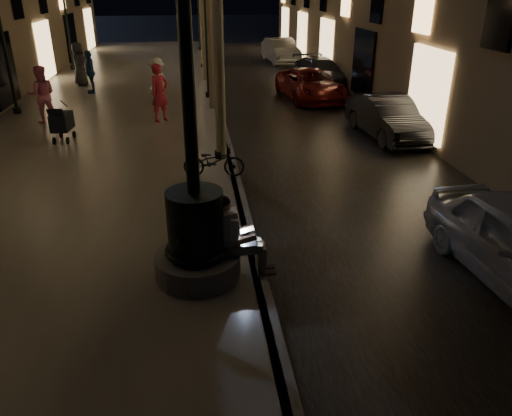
{
  "coord_description": "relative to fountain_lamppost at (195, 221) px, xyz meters",
  "views": [
    {
      "loc": [
        -0.92,
        -5.1,
        4.63
      ],
      "look_at": [
        0.08,
        3.0,
        0.91
      ],
      "focal_mm": 35.0,
      "sensor_mm": 36.0,
      "label": 1
    }
  ],
  "objects": [
    {
      "name": "ground",
      "position": [
        1.0,
        13.0,
        -1.21
      ],
      "size": [
        120.0,
        120.0,
        0.0
      ],
      "primitive_type": "plane",
      "color": "black",
      "rests_on": "ground"
    },
    {
      "name": "cobble_lane",
      "position": [
        4.0,
        13.0,
        -1.2
      ],
      "size": [
        6.0,
        45.0,
        0.02
      ],
      "primitive_type": "cube",
      "color": "black",
      "rests_on": "ground"
    },
    {
      "name": "promenade",
      "position": [
        -3.0,
        13.0,
        -1.11
      ],
      "size": [
        8.0,
        45.0,
        0.2
      ],
      "primitive_type": "cube",
      "color": "slate",
      "rests_on": "ground"
    },
    {
      "name": "curb_strip",
      "position": [
        1.0,
        13.0,
        -1.11
      ],
      "size": [
        0.25,
        45.0,
        0.2
      ],
      "primitive_type": "cube",
      "color": "#59595B",
      "rests_on": "ground"
    },
    {
      "name": "fountain_lamppost",
      "position": [
        0.0,
        0.0,
        0.0
      ],
      "size": [
        1.4,
        1.4,
        5.21
      ],
      "color": "#59595B",
      "rests_on": "promenade"
    },
    {
      "name": "seated_man_laptop",
      "position": [
        0.61,
        0.0,
        -0.28
      ],
      "size": [
        1.04,
        0.35,
        1.41
      ],
      "color": "gray",
      "rests_on": "promenade"
    },
    {
      "name": "lamp_curb_a",
      "position": [
        0.7,
        6.0,
        2.02
      ],
      "size": [
        0.36,
        0.36,
        4.81
      ],
      "color": "black",
      "rests_on": "promenade"
    },
    {
      "name": "lamp_curb_b",
      "position": [
        0.7,
        14.0,
        2.02
      ],
      "size": [
        0.36,
        0.36,
        4.81
      ],
      "color": "black",
      "rests_on": "promenade"
    },
    {
      "name": "lamp_curb_c",
      "position": [
        0.7,
        22.0,
        2.02
      ],
      "size": [
        0.36,
        0.36,
        4.81
      ],
      "color": "black",
      "rests_on": "promenade"
    },
    {
      "name": "lamp_curb_d",
      "position": [
        0.7,
        30.0,
        2.02
      ],
      "size": [
        0.36,
        0.36,
        4.81
      ],
      "color": "black",
      "rests_on": "promenade"
    },
    {
      "name": "lamp_left_b",
      "position": [
        -6.4,
        12.0,
        2.02
      ],
      "size": [
        0.36,
        0.36,
        4.81
      ],
      "color": "black",
      "rests_on": "promenade"
    },
    {
      "name": "lamp_left_c",
      "position": [
        -6.4,
        22.0,
        2.02
      ],
      "size": [
        0.36,
        0.36,
        4.81
      ],
      "color": "black",
      "rests_on": "promenade"
    },
    {
      "name": "stroller",
      "position": [
        -3.89,
        8.13,
        -0.41
      ],
      "size": [
        0.56,
        1.18,
        1.2
      ],
      "rotation": [
        0.0,
        0.0,
        -0.08
      ],
      "color": "black",
      "rests_on": "promenade"
    },
    {
      "name": "car_second",
      "position": [
        6.2,
        7.96,
        -0.55
      ],
      "size": [
        1.71,
        4.11,
        1.32
      ],
      "primitive_type": "imported",
      "rotation": [
        0.0,
        0.0,
        0.08
      ],
      "color": "black",
      "rests_on": "ground"
    },
    {
      "name": "car_third",
      "position": [
        5.0,
        13.82,
        -0.58
      ],
      "size": [
        2.52,
        4.71,
        1.26
      ],
      "primitive_type": "imported",
      "rotation": [
        0.0,
        0.0,
        0.1
      ],
      "color": "maroon",
      "rests_on": "ground"
    },
    {
      "name": "car_rear",
      "position": [
        6.2,
        17.0,
        -0.58
      ],
      "size": [
        2.22,
        4.54,
        1.27
      ],
      "primitive_type": "imported",
      "rotation": [
        0.0,
        0.0,
        0.1
      ],
      "color": "#2F2F34",
      "rests_on": "ground"
    },
    {
      "name": "car_fifth",
      "position": [
        5.52,
        24.42,
        -0.48
      ],
      "size": [
        1.9,
        4.55,
        1.46
      ],
      "primitive_type": "imported",
      "rotation": [
        0.0,
        0.0,
        0.08
      ],
      "color": "gray",
      "rests_on": "ground"
    },
    {
      "name": "pedestrian_red",
      "position": [
        -1.08,
        10.23,
        -0.04
      ],
      "size": [
        0.84,
        0.82,
        1.94
      ],
      "primitive_type": "imported",
      "rotation": [
        0.0,
        0.0,
        0.73
      ],
      "color": "red",
      "rests_on": "promenade"
    },
    {
      "name": "pedestrian_pink",
      "position": [
        -5.0,
        10.5,
        -0.06
      ],
      "size": [
        1.07,
        0.92,
        1.91
      ],
      "primitive_type": "imported",
      "rotation": [
        0.0,
        0.0,
        3.37
      ],
      "color": "pink",
      "rests_on": "promenade"
    },
    {
      "name": "pedestrian_white",
      "position": [
        -1.3,
        12.62,
        -0.11
      ],
      "size": [
        1.15,
        1.35,
        1.81
      ],
      "primitive_type": "imported",
      "rotation": [
        0.0,
        0.0,
        4.21
      ],
      "color": "white",
      "rests_on": "promenade"
    },
    {
      "name": "pedestrian_blue",
      "position": [
        -4.29,
        15.48,
        -0.12
      ],
      "size": [
        0.63,
        1.11,
        1.79
      ],
      "primitive_type": "imported",
      "rotation": [
        0.0,
        0.0,
        4.91
      ],
      "color": "#295998",
      "rests_on": "promenade"
    },
    {
      "name": "pedestrian_dark",
      "position": [
        -5.09,
        17.32,
        -0.06
      ],
      "size": [
        0.61,
        0.93,
        1.91
      ],
      "primitive_type": "imported",
      "rotation": [
        0.0,
        0.0,
        1.57
      ],
      "color": "#2D2D32",
      "rests_on": "promenade"
    },
    {
      "name": "bicycle",
      "position": [
        0.48,
        4.59,
        -0.61
      ],
      "size": [
        1.56,
        0.71,
        0.79
      ],
      "primitive_type": "imported",
      "rotation": [
        0.0,
        0.0,
        1.45
      ],
      "color": "black",
      "rests_on": "promenade"
    }
  ]
}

